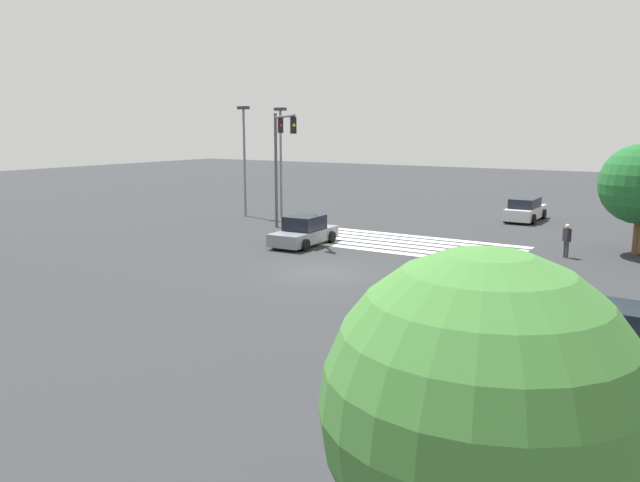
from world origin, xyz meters
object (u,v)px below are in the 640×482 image
Objects in this scene: traffic_signal_mast at (281,147)px; pedestrian at (567,239)px; street_light_pole_a at (281,152)px; car_3 at (525,210)px; car_1 at (625,335)px; street_light_pole_b at (244,150)px; tree_corner_a at (481,409)px; car_2 at (304,232)px; fire_hydrant at (405,358)px.

traffic_signal_mast is 16.03m from pedestrian.
pedestrian is 19.79m from street_light_pole_a.
car_3 is 0.62× the size of street_light_pole_a.
traffic_signal_mast is 1.61× the size of car_1.
street_light_pole_b is (21.49, -2.80, 3.60)m from pedestrian.
street_light_pole_a is at bearing 171.00° from traffic_signal_mast.
street_light_pole_b is at bearing -47.05° from tree_corner_a.
traffic_signal_mast is 30.13m from tree_corner_a.
traffic_signal_mast is at bearing 138.34° from car_3.
street_light_pole_a reaches higher than car_2.
car_3 is at bearing -153.46° from street_light_pole_a.
tree_corner_a is at bearing -166.71° from car_3.
street_light_pole_a is 2.54m from street_light_pole_b.
car_2 is (-3.33, 2.60, -4.21)m from traffic_signal_mast.
street_light_pole_a is 36.29m from tree_corner_a.
car_1 is 4.93× the size of fire_hydrant.
tree_corner_a reaches higher than car_1.
car_1 is 13.43m from pedestrian.
pedestrian is 21.96m from street_light_pole_b.
tree_corner_a is 9.02m from fire_hydrant.
pedestrian is 0.33× the size of tree_corner_a.
street_light_pole_b reaches higher than tree_corner_a.
pedestrian is (-12.13, -3.90, 0.20)m from car_2.
car_2 reaches higher than car_1.
car_2 is 26.08m from tree_corner_a.
fire_hydrant is (0.42, 16.91, -0.46)m from pedestrian.
car_2 is at bearing 132.50° from street_light_pole_a.
street_light_pole_b is (9.35, -6.70, 3.80)m from car_2.
street_light_pole_a is 1.51× the size of tree_corner_a.
pedestrian is 1.86× the size of fire_hydrant.
car_3 is (-10.76, -12.22, -4.17)m from traffic_signal_mast.
street_light_pole_a is (23.10, -16.55, 3.77)m from car_1.
traffic_signal_mast reaches higher than fire_hydrant.
pedestrian is (-15.47, -1.30, -4.01)m from traffic_signal_mast.
pedestrian is 24.79m from tree_corner_a.
tree_corner_a reaches higher than fire_hydrant.
street_light_pole_a is (6.98, -7.62, 3.75)m from car_2.
car_1 is 0.57× the size of street_light_pole_b.
car_2 is 0.60× the size of street_light_pole_a.
car_2 is at bearing 153.10° from car_3.
car_3 is at bearing 110.91° from car_1.
car_3 is 19.01m from street_light_pole_b.
car_2 is (16.12, -8.93, 0.02)m from car_1.
tree_corner_a is (-19.28, 23.08, -1.72)m from traffic_signal_mast.
street_light_pole_a reaches higher than traffic_signal_mast.
traffic_signal_mast is at bearing -46.04° from fire_hydrant.
street_light_pole_a reaches higher than car_1.
street_light_pole_b is at bearing -53.89° from pedestrian.
traffic_signal_mast is 6.22m from street_light_pole_a.
tree_corner_a reaches higher than car_3.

